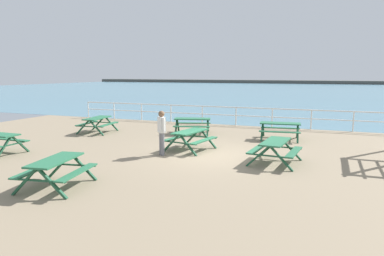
{
  "coord_description": "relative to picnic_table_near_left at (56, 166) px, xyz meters",
  "views": [
    {
      "loc": [
        4.14,
        -12.46,
        3.04
      ],
      "look_at": [
        -1.15,
        1.0,
        0.8
      ],
      "focal_mm": 33.43,
      "sensor_mm": 36.0,
      "label": 1
    }
  ],
  "objects": [
    {
      "name": "ground_plane",
      "position": [
        2.61,
        5.2,
        -0.68
      ],
      "size": [
        30.0,
        24.0,
        0.2
      ],
      "primitive_type": "cube",
      "color": "gray"
    },
    {
      "name": "sea_band",
      "position": [
        2.61,
        57.95,
        -0.58
      ],
      "size": [
        142.0,
        90.0,
        0.01
      ],
      "primitive_type": "cube",
      "color": "teal",
      "rests_on": "ground"
    },
    {
      "name": "distant_shoreline",
      "position": [
        2.61,
        100.95,
        -0.58
      ],
      "size": [
        142.0,
        6.0,
        1.8
      ],
      "primitive_type": "cube",
      "color": "#4C4C47",
      "rests_on": "ground"
    },
    {
      "name": "seaward_railing",
      "position": [
        2.61,
        12.95,
        0.17
      ],
      "size": [
        23.07,
        0.07,
        1.08
      ],
      "color": "white",
      "rests_on": "ground"
    },
    {
      "name": "picnic_table_near_left",
      "position": [
        0.0,
        0.0,
        0.0
      ],
      "size": [
        1.8,
        2.03,
        0.8
      ],
      "rotation": [
        0.0,
        0.0,
        1.75
      ],
      "color": "#286B47",
      "rests_on": "ground"
    },
    {
      "name": "picnic_table_near_right",
      "position": [
        5.05,
        4.75,
        0.0
      ],
      "size": [
        1.67,
        1.92,
        0.8
      ],
      "rotation": [
        0.0,
        0.0,
        1.49
      ],
      "color": "#286B47",
      "rests_on": "ground"
    },
    {
      "name": "picnic_table_mid_centre",
      "position": [
        4.59,
        9.28,
        0.0
      ],
      "size": [
        1.95,
        1.71,
        0.8
      ],
      "rotation": [
        0.0,
        0.0,
        0.11
      ],
      "color": "#286B47",
      "rests_on": "ground"
    },
    {
      "name": "picnic_table_far_right",
      "position": [
        1.59,
        5.67,
        0.0
      ],
      "size": [
        1.8,
        2.03,
        0.8
      ],
      "rotation": [
        0.0,
        0.0,
        1.4
      ],
      "color": "#286B47",
      "rests_on": "ground"
    },
    {
      "name": "picnic_table_seaward",
      "position": [
        0.25,
        9.33,
        0.0
      ],
      "size": [
        2.16,
        1.96,
        0.8
      ],
      "rotation": [
        0.0,
        0.0,
        0.29
      ],
      "color": "#286B47",
      "rests_on": "ground"
    },
    {
      "name": "picnic_table_corner",
      "position": [
        -4.41,
        7.85,
        0.0
      ],
      "size": [
        1.72,
        1.96,
        0.8
      ],
      "rotation": [
        0.0,
        0.0,
        1.69
      ],
      "color": "#286B47",
      "rests_on": "ground"
    },
    {
      "name": "visitor",
      "position": [
        0.93,
        4.47,
        0.36
      ],
      "size": [
        0.4,
        0.41,
        1.66
      ],
      "rotation": [
        0.0,
        0.0,
        0.77
      ],
      "color": "slate",
      "rests_on": "ground"
    }
  ]
}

